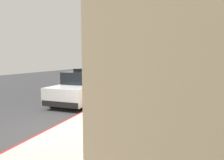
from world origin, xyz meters
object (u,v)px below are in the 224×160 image
police_cruiser (86,87)px  parked_car_silver_ahead (130,76)px  street_tree (145,39)px  fire_hydrant (115,95)px

police_cruiser → parked_car_silver_ahead: police_cruiser is taller
street_tree → police_cruiser: bearing=-115.6°
parked_car_silver_ahead → fire_hydrant: 8.76m
parked_car_silver_ahead → street_tree: street_tree is taller
parked_car_silver_ahead → street_tree: (1.98, -3.51, 2.79)m
street_tree → fire_hydrant: bearing=-93.9°
street_tree → parked_car_silver_ahead: bearing=119.5°
police_cruiser → parked_car_silver_ahead: (0.18, 8.02, -0.00)m
parked_car_silver_ahead → street_tree: 4.90m
police_cruiser → fire_hydrant: bearing=-17.7°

